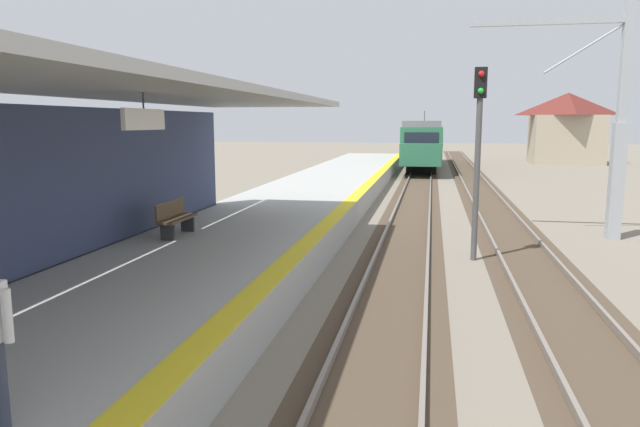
% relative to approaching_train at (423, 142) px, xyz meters
% --- Properties ---
extents(station_platform, '(5.00, 80.00, 0.91)m').
position_rel_approaching_train_xyz_m(station_platform, '(-4.40, -35.10, -1.73)').
color(station_platform, '#A8A8A3').
rests_on(station_platform, ground).
extents(track_pair_nearest_platform, '(2.34, 120.00, 0.16)m').
position_rel_approaching_train_xyz_m(track_pair_nearest_platform, '(-0.00, -31.10, -2.13)').
color(track_pair_nearest_platform, '#4C3D2D').
rests_on(track_pair_nearest_platform, ground).
extents(track_pair_middle, '(2.34, 120.00, 0.16)m').
position_rel_approaching_train_xyz_m(track_pair_middle, '(3.40, -31.10, -2.13)').
color(track_pair_middle, '#4C3D2D').
rests_on(track_pair_middle, ground).
extents(approaching_train, '(2.93, 19.60, 4.76)m').
position_rel_approaching_train_xyz_m(approaching_train, '(0.00, 0.00, 0.00)').
color(approaching_train, '#286647').
rests_on(approaching_train, ground).
extents(rail_signal_post, '(0.32, 0.34, 5.20)m').
position_rel_approaching_train_xyz_m(rail_signal_post, '(1.95, -33.18, 1.02)').
color(rail_signal_post, '#4C4C4C').
rests_on(rail_signal_post, ground).
extents(catenary_pylon_far_side, '(5.00, 0.40, 7.50)m').
position_rel_approaching_train_xyz_m(catenary_pylon_far_side, '(6.31, -29.24, 1.43)').
color(catenary_pylon_far_side, '#9EA3A8').
rests_on(catenary_pylon_far_side, ground).
extents(platform_bench, '(0.45, 1.60, 0.88)m').
position_rel_approaching_train_xyz_m(platform_bench, '(-5.64, -35.73, -0.80)').
color(platform_bench, brown).
rests_on(platform_bench, station_platform).
extents(distant_trackside_house, '(6.60, 5.28, 6.40)m').
position_rel_approaching_train_xyz_m(distant_trackside_house, '(12.70, 7.41, 1.16)').
color(distant_trackside_house, tan).
rests_on(distant_trackside_house, ground).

